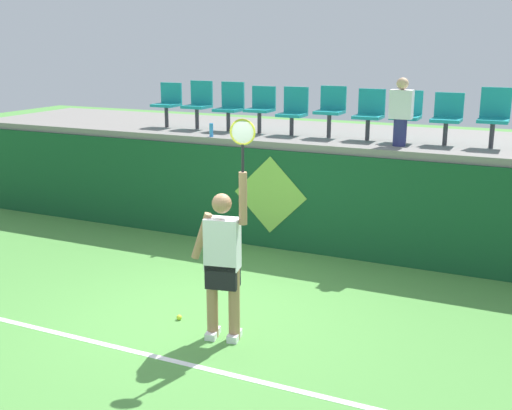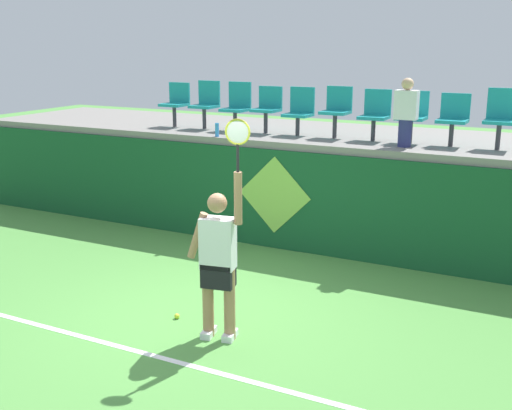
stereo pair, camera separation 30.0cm
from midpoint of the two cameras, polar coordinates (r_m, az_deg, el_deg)
ground_plane at (r=7.98m, az=-5.85°, el=-10.09°), size 40.00×40.00×0.00m
court_back_wall at (r=10.23m, az=2.49°, el=0.39°), size 13.72×0.20×1.63m
spectator_platform at (r=11.31m, az=5.19°, el=6.24°), size 13.72×2.83×0.12m
court_baseline_stripe at (r=7.17m, az=-10.35°, el=-13.24°), size 12.35×0.08×0.01m
tennis_player at (r=7.11m, az=-4.19°, el=-4.88°), size 0.75×0.33×2.53m
tennis_ball at (r=7.96m, az=-8.01°, el=-9.98°), size 0.07×0.07×0.07m
water_bottle at (r=10.72m, az=-4.85°, el=6.73°), size 0.07×0.07×0.23m
stadium_chair_0 at (r=12.05m, az=-8.63°, el=9.17°), size 0.44×0.42×0.81m
stadium_chair_1 at (r=11.71m, az=-5.91°, el=9.18°), size 0.44×0.42×0.86m
stadium_chair_2 at (r=11.41m, az=-3.10°, el=9.01°), size 0.44×0.42×0.86m
stadium_chair_3 at (r=11.13m, az=-0.32°, el=8.85°), size 0.44×0.42×0.80m
stadium_chair_4 at (r=10.90m, az=2.60°, el=8.58°), size 0.44×0.42×0.81m
stadium_chair_5 at (r=10.65m, az=5.94°, el=8.66°), size 0.44×0.42×0.84m
stadium_chair_6 at (r=10.47m, az=9.36°, el=8.25°), size 0.44×0.42×0.81m
stadium_chair_7 at (r=10.32m, az=12.57°, el=8.07°), size 0.44×0.42×0.81m
stadium_chair_8 at (r=10.21m, az=16.01°, el=7.72°), size 0.44×0.42×0.79m
stadium_chair_9 at (r=10.13m, az=19.83°, el=7.65°), size 0.44×0.42×0.89m
spectator_0 at (r=9.91m, az=12.06°, el=8.27°), size 0.34×0.20×1.03m
wall_signage_mount at (r=10.50m, az=0.43°, el=-3.86°), size 1.27×0.01×1.54m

